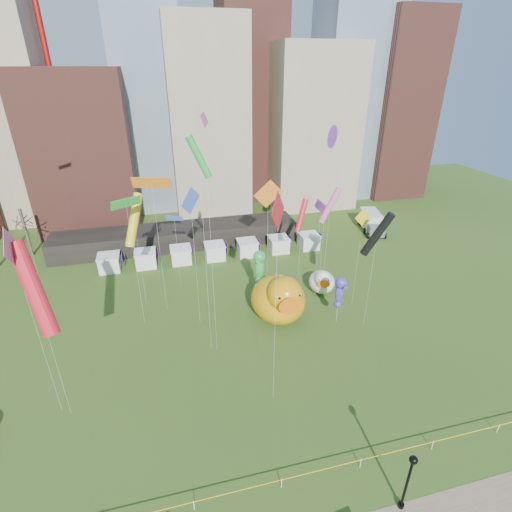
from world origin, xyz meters
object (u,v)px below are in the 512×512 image
object	(u,v)px
seahorse_purple	(340,290)
lamppost	(409,477)
box_truck	(372,221)
big_duck	(280,298)
seahorse_green	(260,265)
small_duck	(322,281)

from	to	relation	value
seahorse_purple	lamppost	xyz separation A→B (m)	(-4.67, -20.00, -1.06)
lamppost	box_truck	world-z (taller)	lamppost
seahorse_purple	box_truck	bearing A→B (deg)	49.72
big_duck	box_truck	size ratio (longest dim) A/B	1.05
seahorse_green	box_truck	distance (m)	30.55
big_duck	seahorse_purple	size ratio (longest dim) A/B	1.44
seahorse_purple	lamppost	bearing A→B (deg)	-106.83
seahorse_purple	lamppost	size ratio (longest dim) A/B	1.14
seahorse_green	seahorse_purple	distance (m)	9.64
big_duck	seahorse_green	xyz separation A→B (m)	(-1.21, 4.08, 2.25)
big_duck	small_duck	xyz separation A→B (m)	(7.08, 4.41, -1.36)
seahorse_green	lamppost	world-z (taller)	seahorse_green
small_duck	seahorse_purple	bearing A→B (deg)	-78.76
seahorse_green	box_truck	world-z (taller)	seahorse_green
big_duck	box_truck	world-z (taller)	big_duck
small_duck	seahorse_purple	world-z (taller)	seahorse_purple
big_duck	seahorse_green	size ratio (longest dim) A/B	1.18
small_duck	lamppost	bearing A→B (deg)	-83.32
seahorse_green	big_duck	bearing A→B (deg)	-50.04
seahorse_purple	box_truck	distance (m)	29.24
seahorse_green	seahorse_purple	bearing A→B (deg)	-15.10
seahorse_purple	box_truck	size ratio (longest dim) A/B	0.73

